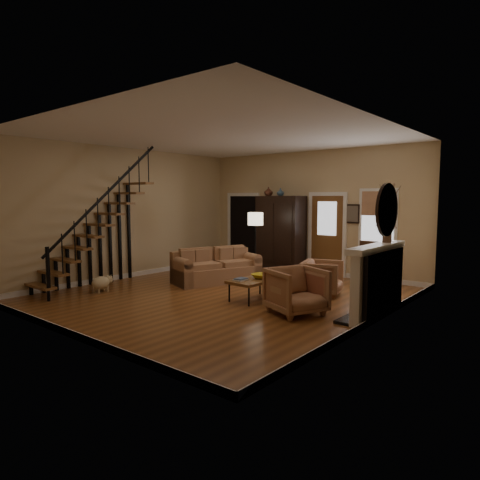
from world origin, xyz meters
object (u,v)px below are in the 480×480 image
Objects in this scene: armchair_left at (296,291)px; side_chair at (366,263)px; coffee_table at (255,289)px; sofa at (217,267)px; armchair_right at (322,278)px; armoire at (281,234)px; floor_lamp at (255,245)px.

side_chair is (-0.08, 3.21, 0.10)m from armchair_left.
side_chair is (1.12, 2.85, 0.30)m from coffee_table.
sofa is 3.22m from armchair_left.
sofa reaches higher than armchair_right.
armoire is 1.20m from floor_lamp.
coffee_table is 2.43m from floor_lamp.
armoire is 4.36m from armchair_left.
sofa is 1.21m from floor_lamp.
armoire reaches higher than coffee_table.
armchair_right is at bearing -38.35° from armoire.
floor_lamp is at bearing 126.99° from coffee_table.
armchair_right is 1.63m from side_chair.
coffee_table is 1.08× the size of side_chair.
armchair_left is at bearing -88.51° from side_chair.
floor_lamp is at bearing 90.92° from sofa.
floor_lamp is (0.02, -1.18, -0.21)m from armoire.
floor_lamp is (0.38, 1.05, 0.46)m from sofa.
floor_lamp reaches higher than sofa.
armchair_left is at bearing -0.88° from sofa.
armchair_left reaches higher than coffee_table.
coffee_table is 3.08m from side_chair.
floor_lamp reaches higher than armchair_right.
armchair_right is (0.84, 1.26, 0.16)m from coffee_table.
armchair_left is 1.66m from armchair_right.
armchair_right is (2.62, 0.44, -0.02)m from sofa.
coffee_table is at bearing 129.21° from armchair_right.
side_chair is at bearing 25.41° from armchair_left.
armchair_left is at bearing -16.82° from coffee_table.
floor_lamp is (-2.61, 2.23, 0.43)m from armchair_left.
armoire is 1.25× the size of floor_lamp.
floor_lamp is at bearing 57.56° from armchair_right.
armchair_right is 2.38m from floor_lamp.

